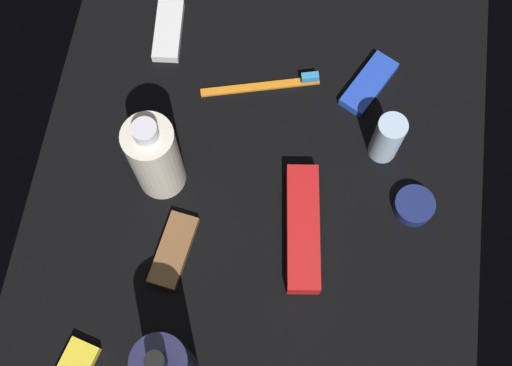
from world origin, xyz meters
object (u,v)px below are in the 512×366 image
Objects in this scene: deodorant_stick at (387,138)px; toothbrush_orange at (268,85)px; cream_tin_left at (414,206)px; bodywash_bottle at (155,157)px; toothpaste_box_red at (303,228)px; snack_bar_white at (168,31)px; snack_bar_brown at (174,250)px; snack_bar_blue at (369,84)px.

deodorant_stick is 19.99cm from toothbrush_orange.
toothbrush_orange is at bearing -124.99° from cream_tin_left.
bodywash_bottle reaches higher than deodorant_stick.
snack_bar_white is (-28.78, -24.45, -0.85)cm from toothpaste_box_red.
toothbrush_orange reaches higher than snack_bar_brown.
bodywash_bottle is 3.00× the size of cream_tin_left.
snack_bar_blue and snack_bar_white have the same top height.
cream_tin_left is at bearing 51.36° from snack_bar_blue.
deodorant_stick is at bearing -148.17° from cream_tin_left.
deodorant_stick is at bearing 61.41° from snack_bar_white.
toothbrush_orange reaches higher than cream_tin_left.
snack_bar_brown is (27.22, -9.20, 0.14)cm from toothbrush_orange.
snack_bar_blue is 31.94cm from snack_bar_white.
snack_bar_blue is (-29.45, 24.26, 0.00)cm from snack_bar_brown.
snack_bar_blue is at bearing 76.32° from snack_bar_white.
deodorant_stick reaches higher than snack_bar_white.
bodywash_bottle is 1.64× the size of snack_bar_blue.
snack_bar_brown is (19.25, -27.13, -3.69)cm from deodorant_stick.
toothpaste_box_red is at bearing 116.06° from snack_bar_brown.
bodywash_bottle reaches higher than snack_bar_blue.
deodorant_stick is 17.30cm from toothpaste_box_red.
toothbrush_orange is at bearing 169.83° from snack_bar_brown.
bodywash_bottle is 34.41cm from snack_bar_blue.
deodorant_stick is at bearing 43.72° from snack_bar_blue.
toothpaste_box_red is (5.20, 20.82, -6.08)cm from bodywash_bottle.
bodywash_bottle is at bearing -111.66° from toothpaste_box_red.
snack_bar_blue is (-18.84, 27.95, -6.93)cm from bodywash_bottle.
deodorant_stick is 0.85× the size of snack_bar_brown.
snack_bar_white is 1.83× the size of cream_tin_left.
snack_bar_white is 45.72cm from cream_tin_left.
snack_bar_brown is (10.62, 3.68, -6.93)cm from bodywash_bottle.
bodywash_bottle reaches higher than cream_tin_left.
bodywash_bottle is at bearing 3.63° from snack_bar_white.
deodorant_stick reaches higher than cream_tin_left.
snack_bar_brown is at bearing 19.14° from bodywash_bottle.
cream_tin_left reaches higher than snack_bar_blue.
snack_bar_brown is at bearing -80.09° from toothpaste_box_red.
toothpaste_box_red is 25.08cm from snack_bar_blue.
bodywash_bottle is 22.30cm from toothpaste_box_red.
cream_tin_left is (8.11, 5.03, -3.46)cm from deodorant_stick.
toothpaste_box_red is 37.78cm from snack_bar_white.
snack_bar_white is at bearing -171.23° from bodywash_bottle.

